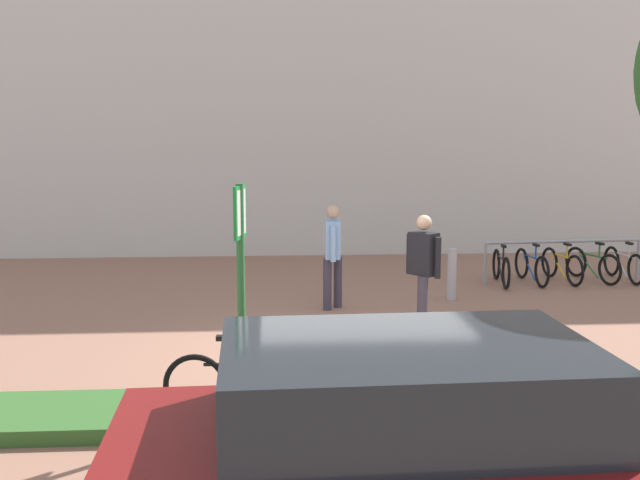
{
  "coord_description": "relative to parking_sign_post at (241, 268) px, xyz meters",
  "views": [
    {
      "loc": [
        -1.11,
        -9.14,
        2.89
      ],
      "look_at": [
        -0.44,
        1.04,
        1.4
      ],
      "focal_mm": 41.41,
      "sensor_mm": 36.0,
      "label": 1
    }
  ],
  "objects": [
    {
      "name": "planter_strip",
      "position": [
        0.75,
        -0.0,
        -1.49
      ],
      "size": [
        7.0,
        1.1,
        0.16
      ],
      "primitive_type": "cube",
      "color": "#336028",
      "rests_on": "ground"
    },
    {
      "name": "ground_plane",
      "position": [
        1.42,
        1.96,
        -1.57
      ],
      "size": [
        60.0,
        60.0,
        0.0
      ],
      "primitive_type": "plane",
      "color": "#936651"
    },
    {
      "name": "building_facade",
      "position": [
        1.42,
        10.62,
        3.43
      ],
      "size": [
        28.0,
        1.2,
        10.0
      ],
      "primitive_type": "cube",
      "color": "silver",
      "rests_on": "ground"
    },
    {
      "name": "person_suited_dark",
      "position": [
        2.49,
        3.17,
        -0.59
      ],
      "size": [
        0.44,
        0.49,
        1.72
      ],
      "color": "#383342",
      "rests_on": "ground"
    },
    {
      "name": "parking_sign_post",
      "position": [
        0.0,
        0.0,
        0.0
      ],
      "size": [
        0.11,
        0.36,
        2.4
      ],
      "color": "#2D7238",
      "rests_on": "ground"
    },
    {
      "name": "car_maroon_wagon",
      "position": [
        1.33,
        -2.59,
        -0.81
      ],
      "size": [
        4.36,
        2.13,
        1.54
      ],
      "color": "maroon",
      "rests_on": "ground"
    },
    {
      "name": "bike_rack_cluster",
      "position": [
        5.94,
        6.57,
        -1.22
      ],
      "size": [
        3.2,
        1.74,
        0.83
      ],
      "color": "#99999E",
      "rests_on": "ground"
    },
    {
      "name": "bollard_steel",
      "position": [
        3.42,
        5.2,
        -1.12
      ],
      "size": [
        0.16,
        0.16,
        0.9
      ],
      "primitive_type": "cylinder",
      "color": "#ADADB2",
      "rests_on": "ground"
    },
    {
      "name": "bike_at_sign",
      "position": [
        0.02,
        0.09,
        -1.22
      ],
      "size": [
        1.68,
        0.42,
        0.86
      ],
      "color": "black",
      "rests_on": "ground"
    },
    {
      "name": "person_casual_tan",
      "position": [
        1.3,
        4.68,
        -0.59
      ],
      "size": [
        0.33,
        0.61,
        1.72
      ],
      "color": "#383342",
      "rests_on": "ground"
    }
  ]
}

